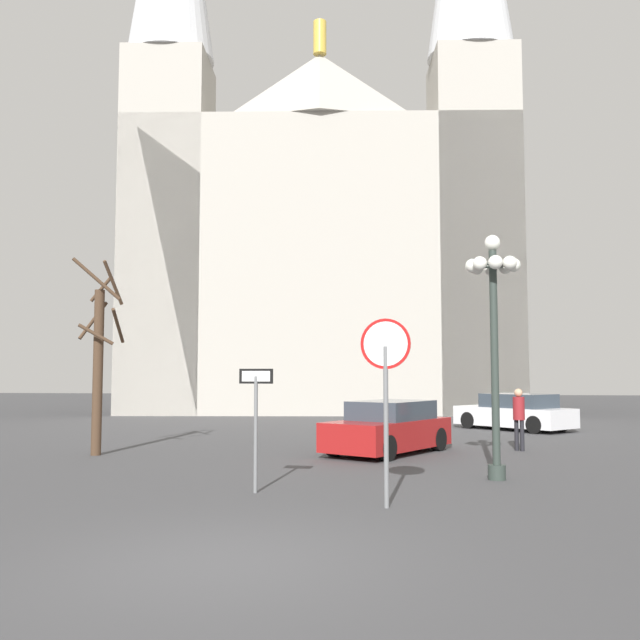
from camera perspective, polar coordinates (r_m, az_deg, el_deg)
ground_plane at (r=8.39m, az=-8.26°, el=-19.42°), size 120.00×120.00×0.00m
cathedral at (r=40.14m, az=0.09°, el=8.08°), size 22.04×14.64×37.08m
stop_sign at (r=11.22m, az=5.52°, el=-4.43°), size 0.83×0.18×3.06m
one_way_arrow_sign at (r=12.61m, az=-5.39°, el=-7.72°), size 0.64×0.10×2.25m
street_lamp at (r=14.55m, az=14.33°, el=0.56°), size 1.13×1.13×5.04m
bare_tree at (r=19.07m, az=-18.03°, el=-3.22°), size 1.36×1.40×5.16m
parked_car_near_white at (r=27.12m, az=16.01°, el=-7.46°), size 4.41×4.40×1.37m
parked_car_far_red at (r=18.73m, az=5.77°, el=-9.02°), size 3.56×4.41×1.41m
pedestrian_walking at (r=19.98m, az=16.30°, el=-7.47°), size 0.32×0.32×1.73m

